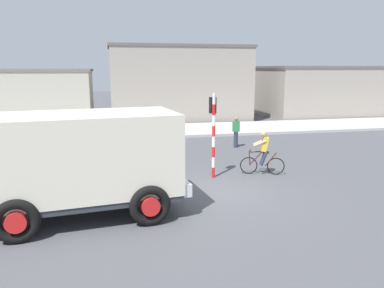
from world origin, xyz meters
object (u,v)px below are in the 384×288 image
Objects in this scene: traffic_light_pole at (213,124)px; pedestrian_near_kerb at (236,132)px; car_red_near at (52,147)px; truck_foreground at (83,158)px; cyclist at (263,153)px.

traffic_light_pole reaches higher than pedestrian_near_kerb.
truck_foreground is at bearing -74.57° from car_red_near.
car_red_near is at bearing 152.80° from traffic_light_pole.
truck_foreground is at bearing -155.66° from cyclist.
cyclist is at bearing 24.34° from truck_foreground.
car_red_near is 9.11m from pedestrian_near_kerb.
traffic_light_pole is 5.91m from pedestrian_near_kerb.
pedestrian_near_kerb is (2.65, 5.14, -1.22)m from traffic_light_pole.
traffic_light_pole is 0.79× the size of car_red_near.
car_red_near is at bearing -167.75° from pedestrian_near_kerb.
cyclist is 1.06× the size of pedestrian_near_kerb.
car_red_near is at bearing 105.43° from truck_foreground.
truck_foreground is 10.89m from pedestrian_near_kerb.
cyclist is at bearing -0.95° from traffic_light_pole.
car_red_near is (-8.26, 3.24, -0.05)m from cyclist.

